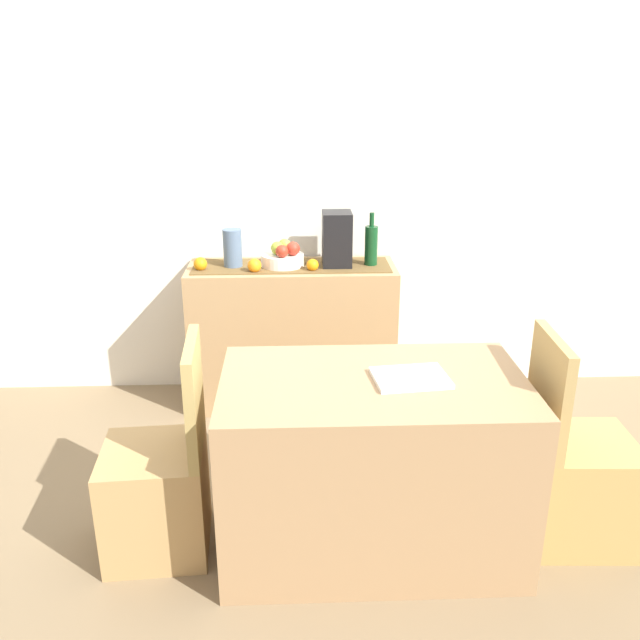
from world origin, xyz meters
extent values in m
cube|color=#826D4F|center=(0.00, 0.00, -0.01)|extent=(6.40, 6.40, 0.02)
cube|color=silver|center=(0.00, 1.18, 1.35)|extent=(6.40, 0.06, 2.70)
cube|color=tan|center=(-0.19, 0.92, 0.41)|extent=(1.17, 0.42, 0.83)
cube|color=brown|center=(-0.19, 0.92, 0.83)|extent=(1.10, 0.32, 0.01)
cylinder|color=white|center=(-0.24, 0.92, 0.87)|extent=(0.24, 0.24, 0.07)
sphere|color=#BB3322|center=(-0.18, 0.89, 0.94)|extent=(0.08, 0.08, 0.08)
sphere|color=#98AB34|center=(-0.26, 0.91, 0.94)|extent=(0.07, 0.07, 0.07)
sphere|color=#8EA43A|center=(-0.22, 0.99, 0.94)|extent=(0.07, 0.07, 0.07)
sphere|color=#A7331F|center=(-0.24, 0.85, 0.94)|extent=(0.07, 0.07, 0.07)
cylinder|color=#12411E|center=(0.26, 0.92, 0.94)|extent=(0.07, 0.07, 0.22)
cylinder|color=#12411E|center=(0.26, 0.92, 1.09)|extent=(0.03, 0.03, 0.08)
cube|color=black|center=(0.07, 0.92, 0.98)|extent=(0.16, 0.18, 0.30)
cylinder|color=slate|center=(-0.51, 0.92, 0.94)|extent=(0.10, 0.10, 0.21)
sphere|color=orange|center=(-0.68, 0.86, 0.87)|extent=(0.07, 0.07, 0.07)
sphere|color=orange|center=(-0.07, 0.82, 0.86)|extent=(0.07, 0.07, 0.07)
sphere|color=orange|center=(-0.39, 0.81, 0.87)|extent=(0.08, 0.08, 0.08)
cube|color=tan|center=(0.13, -0.38, 0.37)|extent=(1.18, 0.71, 0.74)
cube|color=white|center=(0.27, -0.38, 0.75)|extent=(0.30, 0.24, 0.02)
cube|color=tan|center=(-0.74, -0.38, 0.23)|extent=(0.43, 0.43, 0.45)
cube|color=tan|center=(-0.56, -0.36, 0.68)|extent=(0.07, 0.40, 0.45)
cube|color=tan|center=(1.00, -0.38, 0.23)|extent=(0.42, 0.42, 0.45)
cube|color=tan|center=(0.82, -0.37, 0.68)|extent=(0.06, 0.40, 0.45)
camera|label=1|loc=(-0.17, -2.65, 1.83)|focal=37.08mm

